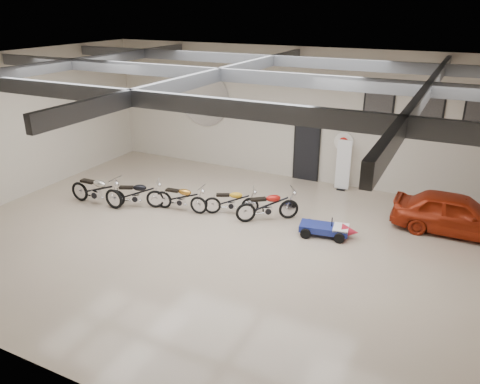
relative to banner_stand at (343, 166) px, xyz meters
The scene contains 18 objects.
floor 5.95m from the banner_stand, 110.52° to the right, with size 16.00×12.00×0.01m, color tan.
ceiling 7.13m from the banner_stand, 110.52° to the right, with size 16.00×12.00×0.01m, color slate.
back_wall 2.63m from the banner_stand, 166.35° to the left, with size 16.00×0.02×5.00m, color beige.
left_wall 11.57m from the banner_stand, 151.33° to the right, with size 0.02×12.00×5.00m, color beige.
ceiling_beams 7.00m from the banner_stand, 110.52° to the right, with size 15.80×11.80×0.32m, color #515358, non-canonical shape.
door 1.63m from the banner_stand, 163.90° to the left, with size 0.92×0.08×2.10m, color black.
logo_plaque 6.35m from the banner_stand, behind, with size 2.30×0.06×1.16m, color silver, non-canonical shape.
poster_left 2.39m from the banner_stand, 26.05° to the left, with size 1.05×0.08×1.35m, color black, non-canonical shape.
poster_mid 3.36m from the banner_stand, 10.26° to the left, with size 1.05×0.08×1.35m, color black, non-canonical shape.
oil_sign 0.89m from the banner_stand, 109.45° to the left, with size 0.72×0.10×0.72m, color white, non-canonical shape.
banner_stand is the anchor object (origin of this frame).
motorcycle_silver 8.77m from the banner_stand, 144.64° to the right, with size 2.15×0.67×1.12m, color silver, non-canonical shape.
motorcycle_black 7.46m from the banner_stand, 141.28° to the right, with size 1.91×0.59×0.99m, color silver, non-canonical shape.
motorcycle_gold 6.04m from the banner_stand, 135.33° to the right, with size 1.87×0.58×0.97m, color silver, non-canonical shape.
motorcycle_yellow 4.59m from the banner_stand, 125.98° to the right, with size 1.77×0.55×0.92m, color silver, non-canonical shape.
motorcycle_red 3.92m from the banner_stand, 111.44° to the right, with size 2.00×0.62×1.04m, color silver, non-canonical shape.
go_kart 3.94m from the banner_stand, 80.40° to the right, with size 1.74×0.78×0.63m, color navy, non-canonical shape.
vintage_car 4.40m from the banner_stand, 26.10° to the right, with size 3.64×1.47×1.24m, color maroon.
Camera 1 is at (5.85, -10.59, 6.43)m, focal length 35.00 mm.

